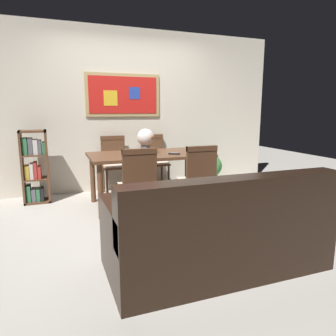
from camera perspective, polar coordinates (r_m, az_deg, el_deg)
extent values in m
plane|color=#B7B2A8|center=(3.96, -1.62, -8.74)|extent=(12.00, 12.00, 0.00)
cube|color=beige|center=(5.24, -7.33, 10.40)|extent=(5.20, 0.10, 2.60)
cube|color=tan|center=(5.16, -8.23, 13.16)|extent=(1.20, 0.02, 0.68)
cube|color=red|center=(5.15, -8.20, 13.16)|extent=(1.10, 0.01, 0.58)
cube|color=gold|center=(5.10, -10.54, 12.55)|extent=(0.22, 0.00, 0.24)
cube|color=#263FA5|center=(5.18, -6.19, 13.57)|extent=(0.18, 0.00, 0.19)
cube|color=brown|center=(4.29, -3.45, 2.44)|extent=(1.64, 0.91, 0.04)
cylinder|color=brown|center=(3.84, -12.33, -4.28)|extent=(0.07, 0.07, 0.68)
cylinder|color=brown|center=(4.29, 7.59, -2.54)|extent=(0.07, 0.07, 0.68)
cylinder|color=brown|center=(4.57, -13.71, -1.96)|extent=(0.07, 0.07, 0.68)
cylinder|color=brown|center=(4.95, 3.51, -0.70)|extent=(0.07, 0.07, 0.68)
cube|color=brown|center=(5.13, -2.33, 0.78)|extent=(0.40, 0.40, 0.03)
cube|color=beige|center=(5.12, -2.33, 1.08)|extent=(0.36, 0.36, 0.03)
cylinder|color=brown|center=(5.38, -1.16, -1.18)|extent=(0.04, 0.04, 0.42)
cylinder|color=brown|center=(5.28, -4.64, -1.44)|extent=(0.04, 0.04, 0.42)
cylinder|color=brown|center=(5.07, 0.12, -1.92)|extent=(0.04, 0.04, 0.42)
cylinder|color=brown|center=(4.96, -3.56, -2.22)|extent=(0.04, 0.04, 0.42)
cube|color=brown|center=(5.26, -2.96, 3.70)|extent=(0.38, 0.04, 0.46)
cube|color=brown|center=(5.24, -2.98, 5.87)|extent=(0.38, 0.05, 0.06)
cube|color=brown|center=(4.92, -9.63, 0.22)|extent=(0.40, 0.40, 0.03)
cube|color=beige|center=(4.92, -9.64, 0.54)|extent=(0.36, 0.36, 0.03)
cylinder|color=brown|center=(5.16, -8.07, -1.79)|extent=(0.04, 0.04, 0.42)
cylinder|color=brown|center=(5.10, -11.80, -2.06)|extent=(0.04, 0.04, 0.42)
cylinder|color=brown|center=(4.84, -7.19, -2.61)|extent=(0.04, 0.04, 0.42)
cylinder|color=brown|center=(4.78, -11.16, -2.91)|extent=(0.04, 0.04, 0.42)
cube|color=brown|center=(5.06, -10.11, 3.27)|extent=(0.38, 0.04, 0.46)
cube|color=brown|center=(5.04, -10.18, 5.53)|extent=(0.38, 0.05, 0.06)
cube|color=brown|center=(3.82, 4.92, -2.69)|extent=(0.40, 0.40, 0.03)
cube|color=beige|center=(3.81, 4.93, -2.29)|extent=(0.36, 0.36, 0.03)
cylinder|color=brown|center=(3.66, 3.59, -6.92)|extent=(0.04, 0.04, 0.42)
cylinder|color=brown|center=(3.81, 8.30, -6.32)|extent=(0.04, 0.04, 0.42)
cylinder|color=brown|center=(3.96, 1.58, -5.53)|extent=(0.04, 0.04, 0.42)
cylinder|color=brown|center=(4.09, 6.01, -5.04)|extent=(0.04, 0.04, 0.42)
cube|color=brown|center=(3.61, 6.21, 0.44)|extent=(0.38, 0.04, 0.46)
cube|color=brown|center=(3.58, 6.27, 3.60)|extent=(0.38, 0.05, 0.06)
cube|color=brown|center=(3.57, -5.93, -3.66)|extent=(0.40, 0.40, 0.03)
cube|color=beige|center=(3.56, -5.94, -3.24)|extent=(0.36, 0.36, 0.03)
cylinder|color=brown|center=(3.43, -7.91, -8.20)|extent=(0.04, 0.04, 0.42)
cylinder|color=brown|center=(3.52, -2.45, -7.64)|extent=(0.04, 0.04, 0.42)
cylinder|color=brown|center=(3.75, -9.06, -6.59)|extent=(0.04, 0.04, 0.42)
cylinder|color=brown|center=(3.83, -4.04, -6.13)|extent=(0.04, 0.04, 0.42)
cube|color=brown|center=(3.34, -5.23, -0.36)|extent=(0.38, 0.04, 0.46)
cube|color=brown|center=(3.31, -5.29, 3.04)|extent=(0.38, 0.05, 0.06)
cube|color=black|center=(2.74, 8.56, -13.53)|extent=(1.80, 0.84, 0.40)
cube|color=black|center=(2.33, 12.68, -6.97)|extent=(1.80, 0.20, 0.44)
cube|color=black|center=(2.36, -8.97, -9.49)|extent=(0.18, 0.80, 0.22)
cube|color=black|center=(3.09, 22.03, -5.26)|extent=(0.18, 0.80, 0.22)
cube|color=#B78C33|center=(2.27, 0.97, -8.79)|extent=(0.32, 0.16, 0.33)
cube|color=#B78C33|center=(2.46, 10.84, -7.41)|extent=(0.32, 0.16, 0.33)
cube|color=brown|center=(4.80, -25.25, 0.07)|extent=(0.03, 0.28, 1.04)
cube|color=brown|center=(4.78, -21.31, 0.33)|extent=(0.03, 0.28, 1.04)
cube|color=brown|center=(4.89, -22.85, -5.62)|extent=(0.36, 0.28, 0.03)
cube|color=brown|center=(4.73, -23.73, 6.23)|extent=(0.36, 0.28, 0.03)
cube|color=brown|center=(4.82, -23.13, -1.83)|extent=(0.30, 0.28, 0.02)
cube|color=brown|center=(4.76, -23.44, 2.25)|extent=(0.30, 0.28, 0.02)
cube|color=#337247|center=(4.87, -24.26, -4.21)|extent=(0.05, 0.22, 0.23)
cube|color=#595960|center=(4.87, -23.48, -4.49)|extent=(0.06, 0.22, 0.18)
cube|color=#337247|center=(4.87, -22.79, -4.47)|extent=(0.05, 0.22, 0.17)
cube|color=black|center=(4.86, -22.16, -4.40)|extent=(0.04, 0.22, 0.18)
cube|color=gold|center=(4.80, -24.50, -0.68)|extent=(0.06, 0.22, 0.19)
cube|color=beige|center=(4.80, -23.82, -0.49)|extent=(0.05, 0.22, 0.22)
cube|color=#B2332D|center=(4.79, -23.23, -0.34)|extent=(0.04, 0.22, 0.23)
cube|color=#B2332D|center=(4.79, -22.61, -0.67)|extent=(0.04, 0.22, 0.17)
cube|color=#337247|center=(4.75, -24.84, 3.67)|extent=(0.06, 0.22, 0.23)
cube|color=#595960|center=(4.75, -24.02, 3.71)|extent=(0.06, 0.22, 0.23)
cube|color=beige|center=(4.74, -23.24, 3.63)|extent=(0.06, 0.22, 0.21)
cube|color=#595960|center=(4.74, -22.56, 3.60)|extent=(0.04, 0.22, 0.19)
cube|color=#337247|center=(4.74, -21.84, 3.47)|extent=(0.06, 0.22, 0.17)
cylinder|color=#B2ADA3|center=(5.56, 7.87, -2.14)|extent=(0.23, 0.23, 0.19)
cylinder|color=#332319|center=(5.54, 7.89, -1.28)|extent=(0.21, 0.21, 0.02)
sphere|color=#387F3D|center=(5.51, 7.93, 0.39)|extent=(0.38, 0.38, 0.38)
cylinder|color=#387F3D|center=(5.47, 8.94, -2.24)|extent=(0.03, 0.03, 0.25)
cylinder|color=#387F3D|center=(5.67, 8.50, -1.67)|extent=(0.03, 0.03, 0.23)
cylinder|color=slate|center=(4.24, -4.10, 3.60)|extent=(0.12, 0.12, 0.14)
sphere|color=silver|center=(4.23, -4.13, 5.67)|extent=(0.23, 0.23, 0.23)
sphere|color=#EACC4C|center=(4.29, -5.04, 5.55)|extent=(0.05, 0.05, 0.05)
sphere|color=#D86633|center=(4.17, -3.16, 5.69)|extent=(0.06, 0.06, 0.06)
sphere|color=pink|center=(4.28, -3.08, 5.48)|extent=(0.07, 0.07, 0.07)
cube|color=black|center=(4.18, 1.17, 2.66)|extent=(0.16, 0.12, 0.02)
cube|color=gray|center=(4.18, 1.17, 2.82)|extent=(0.10, 0.08, 0.00)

